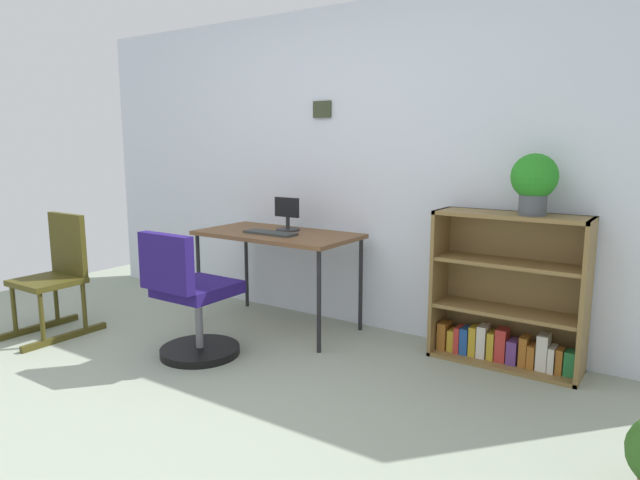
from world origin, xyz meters
name	(u,v)px	position (x,y,z in m)	size (l,w,h in m)	color
ground_plane	(114,433)	(0.00, 0.00, 0.00)	(6.24, 6.24, 0.00)	gray
wall_back	(347,169)	(0.00, 2.15, 1.18)	(5.20, 0.12, 2.37)	silver
desk	(278,239)	(-0.33, 1.70, 0.67)	(1.19, 0.63, 0.73)	brown
monitor	(287,216)	(-0.32, 1.82, 0.84)	(0.21, 0.18, 0.25)	#262628
keyboard	(270,233)	(-0.32, 1.61, 0.73)	(0.41, 0.13, 0.02)	#323735
office_chair	(191,305)	(-0.40, 0.89, 0.36)	(0.52, 0.55, 0.84)	black
rocking_chair	(56,274)	(-1.58, 0.70, 0.44)	(0.42, 0.64, 0.87)	#3F3912
bookshelf_low	(508,300)	(1.30, 1.96, 0.41)	(0.92, 0.30, 0.96)	brown
potted_plant_on_shelf	(534,180)	(1.43, 1.90, 1.16)	(0.27, 0.27, 0.36)	#474C51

